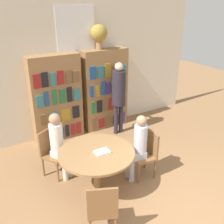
% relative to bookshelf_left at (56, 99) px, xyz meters
% --- Properties ---
extents(ground_plane, '(16.00, 16.00, 0.00)m').
position_rel_bookshelf_left_xyz_m(ground_plane, '(0.62, -3.36, -0.97)').
color(ground_plane, olive).
extents(wall_back, '(6.40, 0.07, 3.00)m').
position_rel_bookshelf_left_xyz_m(wall_back, '(0.62, 0.19, 0.53)').
color(wall_back, beige).
rests_on(wall_back, ground_plane).
extents(bookshelf_left, '(1.12, 0.34, 1.95)m').
position_rel_bookshelf_left_xyz_m(bookshelf_left, '(0.00, 0.00, 0.00)').
color(bookshelf_left, olive).
rests_on(bookshelf_left, ground_plane).
extents(bookshelf_right, '(1.12, 0.34, 1.95)m').
position_rel_bookshelf_left_xyz_m(bookshelf_right, '(1.24, -0.00, -0.00)').
color(bookshelf_right, olive).
rests_on(bookshelf_right, ground_plane).
extents(flower_vase, '(0.37, 0.37, 0.56)m').
position_rel_bookshelf_left_xyz_m(flower_vase, '(1.11, 0.00, 1.33)').
color(flower_vase, '#997047').
rests_on(flower_vase, bookshelf_right).
extents(reading_table, '(1.25, 1.25, 0.74)m').
position_rel_bookshelf_left_xyz_m(reading_table, '(-0.09, -2.08, -0.35)').
color(reading_table, olive).
rests_on(reading_table, ground_plane).
extents(chair_near_camera, '(0.53, 0.53, 0.87)m').
position_rel_bookshelf_left_xyz_m(chair_near_camera, '(-0.47, -2.96, -0.49)').
color(chair_near_camera, brown).
rests_on(chair_near_camera, ground_plane).
extents(chair_left_side, '(0.55, 0.55, 0.87)m').
position_rel_bookshelf_left_xyz_m(chair_left_side, '(-0.58, -1.25, -0.49)').
color(chair_left_side, brown).
rests_on(chair_left_side, ground_plane).
extents(chair_far_side, '(0.44, 0.44, 0.87)m').
position_rel_bookshelf_left_xyz_m(chair_far_side, '(0.87, -2.17, -0.49)').
color(chair_far_side, brown).
rests_on(chair_far_side, ground_plane).
extents(seated_reader_left, '(0.37, 0.40, 1.24)m').
position_rel_bookshelf_left_xyz_m(seated_reader_left, '(-0.48, -1.40, -0.27)').
color(seated_reader_left, silver).
rests_on(seated_reader_left, ground_plane).
extents(seated_reader_right, '(0.37, 0.26, 1.23)m').
position_rel_bookshelf_left_xyz_m(seated_reader_right, '(0.69, -2.15, -0.29)').
color(seated_reader_right, '#B2B7C6').
rests_on(seated_reader_right, ground_plane).
extents(librarian_standing, '(0.31, 0.58, 1.73)m').
position_rel_bookshelf_left_xyz_m(librarian_standing, '(1.32, -0.50, 0.09)').
color(librarian_standing, '#28232D').
rests_on(librarian_standing, ground_plane).
extents(open_book_on_table, '(0.24, 0.18, 0.03)m').
position_rel_bookshelf_left_xyz_m(open_book_on_table, '(-0.02, -2.15, -0.21)').
color(open_book_on_table, silver).
rests_on(open_book_on_table, reading_table).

